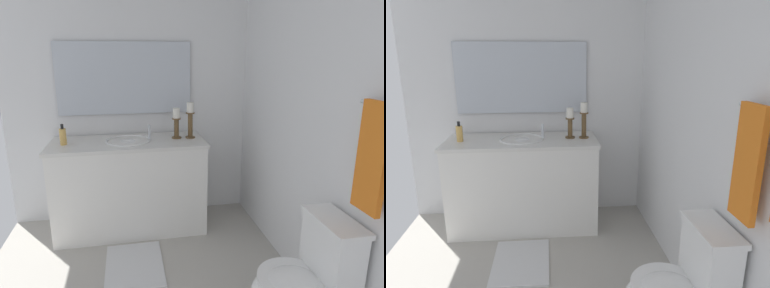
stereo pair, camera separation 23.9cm
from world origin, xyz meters
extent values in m
cube|color=white|center=(0.00, 1.16, 1.23)|extent=(2.73, 0.04, 2.45)
cube|color=white|center=(-1.37, 0.00, 1.23)|extent=(0.04, 2.32, 2.45)
cube|color=white|center=(-1.04, -0.04, 0.41)|extent=(0.55, 1.33, 0.82)
cube|color=silver|center=(-1.04, -0.04, 0.84)|extent=(0.58, 1.36, 0.03)
sphere|color=black|center=(-1.14, -0.72, 0.45)|extent=(0.02, 0.02, 0.02)
sphere|color=black|center=(-0.94, -0.72, 0.45)|extent=(0.02, 0.02, 0.02)
ellipsoid|color=white|center=(-1.04, -0.04, 0.80)|extent=(0.38, 0.30, 0.11)
torus|color=white|center=(-1.04, -0.04, 0.86)|extent=(0.40, 0.40, 0.02)
cylinder|color=silver|center=(-1.04, 0.15, 0.92)|extent=(0.02, 0.02, 0.14)
cube|color=silver|center=(-1.32, -0.04, 1.38)|extent=(0.02, 1.24, 0.66)
cylinder|color=brown|center=(-1.05, 0.52, 0.86)|extent=(0.09, 0.09, 0.01)
cylinder|color=brown|center=(-1.05, 0.52, 0.97)|extent=(0.04, 0.04, 0.23)
cylinder|color=brown|center=(-1.05, 0.52, 1.09)|extent=(0.08, 0.08, 0.01)
cylinder|color=white|center=(-1.05, 0.52, 1.14)|extent=(0.06, 0.06, 0.09)
cylinder|color=brown|center=(-1.06, 0.40, 0.86)|extent=(0.09, 0.09, 0.01)
cylinder|color=brown|center=(-1.06, 0.40, 0.94)|extent=(0.04, 0.04, 0.18)
cylinder|color=brown|center=(-1.06, 0.40, 1.04)|extent=(0.08, 0.08, 0.01)
cylinder|color=white|center=(-1.06, 0.40, 1.09)|extent=(0.06, 0.06, 0.09)
cylinder|color=#E5B259|center=(-1.02, -0.59, 0.92)|extent=(0.06, 0.06, 0.14)
cylinder|color=black|center=(-1.02, -0.59, 1.01)|extent=(0.02, 0.02, 0.04)
cylinder|color=white|center=(0.45, 0.81, 0.40)|extent=(0.39, 0.39, 0.03)
cube|color=white|center=(0.45, 1.03, 0.56)|extent=(0.36, 0.17, 0.32)
cube|color=white|center=(0.45, 1.03, 0.73)|extent=(0.38, 0.19, 0.03)
cube|color=orange|center=(0.59, 1.08, 1.13)|extent=(0.18, 0.03, 0.54)
cube|color=silver|center=(-0.42, -0.04, 0.01)|extent=(0.60, 0.44, 0.02)
camera|label=1|loc=(1.88, -0.04, 1.61)|focal=31.12mm
camera|label=2|loc=(1.92, 0.20, 1.61)|focal=31.12mm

